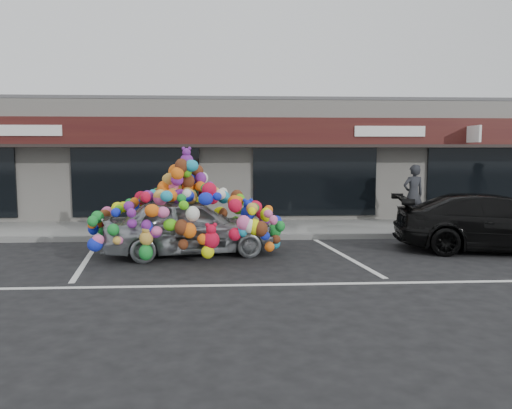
{
  "coord_description": "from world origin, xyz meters",
  "views": [
    {
      "loc": [
        0.05,
        -11.31,
        2.45
      ],
      "look_at": [
        0.77,
        1.4,
        1.11
      ],
      "focal_mm": 35.0,
      "sensor_mm": 36.0,
      "label": 1
    }
  ],
  "objects": [
    {
      "name": "toy_car",
      "position": [
        -0.88,
        0.56,
        0.86
      ],
      "size": [
        2.95,
        4.6,
        2.53
      ],
      "rotation": [
        0.0,
        0.0,
        1.75
      ],
      "color": "#A4ACAF",
      "rests_on": "ground"
    },
    {
      "name": "parking_stripe_mid",
      "position": [
        2.8,
        0.2,
        0.0
      ],
      "size": [
        0.73,
        4.37,
        0.01
      ],
      "primitive_type": "cube",
      "rotation": [
        0.0,
        0.0,
        0.14
      ],
      "color": "silver",
      "rests_on": "ground"
    },
    {
      "name": "parking_stripe_left",
      "position": [
        -3.2,
        0.2,
        0.0
      ],
      "size": [
        0.73,
        4.37,
        0.01
      ],
      "primitive_type": "cube",
      "rotation": [
        0.0,
        0.0,
        0.14
      ],
      "color": "silver",
      "rests_on": "ground"
    },
    {
      "name": "pedestrian_a",
      "position": [
        5.98,
        4.27,
        1.1
      ],
      "size": [
        0.76,
        0.56,
        1.91
      ],
      "primitive_type": "imported",
      "rotation": [
        0.0,
        0.0,
        3.3
      ],
      "color": "#222328",
      "rests_on": "sidewalk"
    },
    {
      "name": "kerb",
      "position": [
        0.0,
        2.5,
        0.07
      ],
      "size": [
        26.0,
        0.18,
        0.16
      ],
      "primitive_type": "cube",
      "color": "slate",
      "rests_on": "ground"
    },
    {
      "name": "black_sedan",
      "position": [
        6.68,
        0.58,
        0.71
      ],
      "size": [
        2.83,
        5.16,
        1.42
      ],
      "primitive_type": "imported",
      "rotation": [
        0.0,
        0.0,
        1.39
      ],
      "color": "black",
      "rests_on": "ground"
    },
    {
      "name": "sidewalk",
      "position": [
        0.0,
        4.0,
        0.07
      ],
      "size": [
        26.0,
        3.0,
        0.15
      ],
      "primitive_type": "cube",
      "color": "gray",
      "rests_on": "ground"
    },
    {
      "name": "ground",
      "position": [
        0.0,
        0.0,
        0.0
      ],
      "size": [
        90.0,
        90.0,
        0.0
      ],
      "primitive_type": "plane",
      "color": "black",
      "rests_on": "ground"
    },
    {
      "name": "shop_building",
      "position": [
        0.0,
        8.44,
        2.16
      ],
      "size": [
        24.0,
        7.2,
        4.31
      ],
      "color": "silver",
      "rests_on": "ground"
    },
    {
      "name": "lane_line",
      "position": [
        2.0,
        -2.3,
        0.0
      ],
      "size": [
        14.0,
        0.12,
        0.01
      ],
      "primitive_type": "cube",
      "color": "silver",
      "rests_on": "ground"
    }
  ]
}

